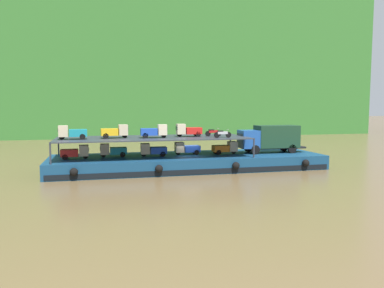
# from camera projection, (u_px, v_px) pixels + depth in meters

# --- Properties ---
(ground_plane) EXTENTS (400.00, 400.00, 0.00)m
(ground_plane) POSITION_uv_depth(u_px,v_px,m) (188.00, 169.00, 41.36)
(ground_plane) COLOR brown
(hillside_far_bank) EXTENTS (113.11, 35.13, 39.02)m
(hillside_far_bank) POSITION_uv_depth(u_px,v_px,m) (135.00, 46.00, 96.43)
(hillside_far_bank) COLOR #33702D
(hillside_far_bank) RESTS_ON ground
(cargo_barge) EXTENTS (29.11, 8.79, 1.50)m
(cargo_barge) POSITION_uv_depth(u_px,v_px,m) (188.00, 162.00, 41.26)
(cargo_barge) COLOR navy
(cargo_barge) RESTS_ON ground
(covered_lorry) EXTENTS (7.87, 2.35, 3.10)m
(covered_lorry) POSITION_uv_depth(u_px,v_px,m) (270.00, 138.00, 43.28)
(covered_lorry) COLOR #1E4C99
(covered_lorry) RESTS_ON cargo_barge
(cargo_rack) EXTENTS (19.91, 7.38, 2.00)m
(cargo_rack) POSITION_uv_depth(u_px,v_px,m) (153.00, 138.00, 40.13)
(cargo_rack) COLOR #2D333D
(cargo_rack) RESTS_ON cargo_barge
(mini_truck_lower_stern) EXTENTS (2.77, 1.25, 1.38)m
(mini_truck_lower_stern) POSITION_uv_depth(u_px,v_px,m) (75.00, 152.00, 38.13)
(mini_truck_lower_stern) COLOR red
(mini_truck_lower_stern) RESTS_ON cargo_barge
(mini_truck_lower_aft) EXTENTS (2.74, 1.21, 1.38)m
(mini_truck_lower_aft) POSITION_uv_depth(u_px,v_px,m) (113.00, 150.00, 39.73)
(mini_truck_lower_aft) COLOR teal
(mini_truck_lower_aft) RESTS_ON cargo_barge
(mini_truck_lower_mid) EXTENTS (2.76, 1.24, 1.38)m
(mini_truck_lower_mid) POSITION_uv_depth(u_px,v_px,m) (153.00, 150.00, 40.11)
(mini_truck_lower_mid) COLOR #1E47B7
(mini_truck_lower_mid) RESTS_ON cargo_barge
(mini_truck_lower_fore) EXTENTS (2.74, 1.21, 1.38)m
(mini_truck_lower_fore) POSITION_uv_depth(u_px,v_px,m) (187.00, 148.00, 41.61)
(mini_truck_lower_fore) COLOR #1E47B7
(mini_truck_lower_fore) RESTS_ON cargo_barge
(mini_truck_lower_bow) EXTENTS (2.77, 1.25, 1.38)m
(mini_truck_lower_bow) POSITION_uv_depth(u_px,v_px,m) (225.00, 148.00, 42.12)
(mini_truck_lower_bow) COLOR orange
(mini_truck_lower_bow) RESTS_ON cargo_barge
(mini_truck_upper_stern) EXTENTS (2.79, 1.28, 1.38)m
(mini_truck_upper_stern) POSITION_uv_depth(u_px,v_px,m) (72.00, 132.00, 37.59)
(mini_truck_upper_stern) COLOR teal
(mini_truck_upper_stern) RESTS_ON cargo_rack
(mini_truck_upper_mid) EXTENTS (2.78, 1.28, 1.38)m
(mini_truck_upper_mid) POSITION_uv_depth(u_px,v_px,m) (115.00, 131.00, 39.16)
(mini_truck_upper_mid) COLOR gold
(mini_truck_upper_mid) RESTS_ON cargo_rack
(mini_truck_upper_fore) EXTENTS (2.78, 1.26, 1.38)m
(mini_truck_upper_fore) POSITION_uv_depth(u_px,v_px,m) (154.00, 131.00, 39.52)
(mini_truck_upper_fore) COLOR #1E47B7
(mini_truck_upper_fore) RESTS_ON cargo_rack
(mini_truck_upper_bow) EXTENTS (2.75, 1.22, 1.38)m
(mini_truck_upper_bow) POSITION_uv_depth(u_px,v_px,m) (188.00, 130.00, 41.14)
(mini_truck_upper_bow) COLOR red
(mini_truck_upper_bow) RESTS_ON cargo_rack
(motorcycle_upper_port) EXTENTS (1.90, 0.55, 0.87)m
(motorcycle_upper_port) POSITION_uv_depth(u_px,v_px,m) (222.00, 134.00, 39.57)
(motorcycle_upper_port) COLOR black
(motorcycle_upper_port) RESTS_ON cargo_rack
(motorcycle_upper_centre) EXTENTS (1.90, 0.55, 0.87)m
(motorcycle_upper_centre) POSITION_uv_depth(u_px,v_px,m) (213.00, 132.00, 41.64)
(motorcycle_upper_centre) COLOR black
(motorcycle_upper_centre) RESTS_ON cargo_rack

